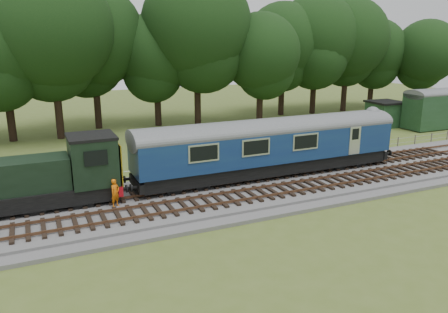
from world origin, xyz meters
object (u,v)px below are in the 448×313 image
dmu_railcar (270,142)px  worker (115,193)px  shunter_loco (41,179)px  caravan (428,115)px

dmu_railcar → worker: bearing=-172.0°
dmu_railcar → shunter_loco: bearing=180.0°
dmu_railcar → worker: (-10.37, -1.46, -1.48)m
worker → caravan: size_ratio=0.33×
dmu_railcar → caravan: 27.35m
shunter_loco → caravan: shunter_loco is taller
caravan → worker: bearing=-176.6°
shunter_loco → caravan: 40.65m
shunter_loco → caravan: (39.47, 9.69, -0.81)m
dmu_railcar → worker: 10.58m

